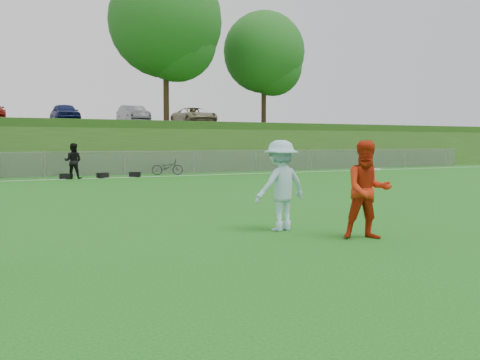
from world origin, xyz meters
TOP-DOWN VIEW (x-y plane):
  - ground at (0.00, 0.00)m, footprint 120.00×120.00m
  - sideline_far at (0.00, 18.00)m, footprint 60.00×0.10m
  - fence at (0.00, 20.00)m, footprint 58.00×0.06m
  - berm at (0.00, 31.00)m, footprint 120.00×18.00m
  - parking_lot at (0.00, 33.00)m, footprint 120.00×12.00m
  - tree_green_near at (8.16, 24.42)m, footprint 7.14×7.14m
  - tree_green_far at (16.16, 25.92)m, footprint 5.88×5.88m
  - car_row at (-1.17, 32.00)m, footprint 32.04×5.18m
  - gear_bags at (1.18, 18.10)m, footprint 7.12×0.54m
  - player_red_center at (2.84, -0.62)m, footprint 1.05×0.96m
  - player_blue at (1.95, 0.87)m, footprint 1.22×0.79m
  - frisbee at (5.00, 1.64)m, footprint 0.27×0.27m
  - bicycle at (6.06, 18.96)m, footprint 1.74×1.16m

SIDE VIEW (x-z plane):
  - ground at x=0.00m, z-range 0.00..0.00m
  - sideline_far at x=0.00m, z-range 0.00..0.01m
  - gear_bags at x=1.18m, z-range 0.00..0.26m
  - bicycle at x=6.06m, z-range 0.00..0.86m
  - fence at x=0.00m, z-range 0.00..1.30m
  - player_red_center at x=2.84m, z-range 0.00..1.76m
  - player_blue at x=1.95m, z-range 0.00..1.77m
  - frisbee at x=5.00m, z-range 1.09..1.11m
  - berm at x=0.00m, z-range 0.00..3.00m
  - parking_lot at x=0.00m, z-range 3.00..3.10m
  - car_row at x=-1.17m, z-range 3.10..4.54m
  - tree_green_far at x=16.16m, z-range 3.87..12.06m
  - tree_green_near at x=8.16m, z-range 4.06..14.00m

